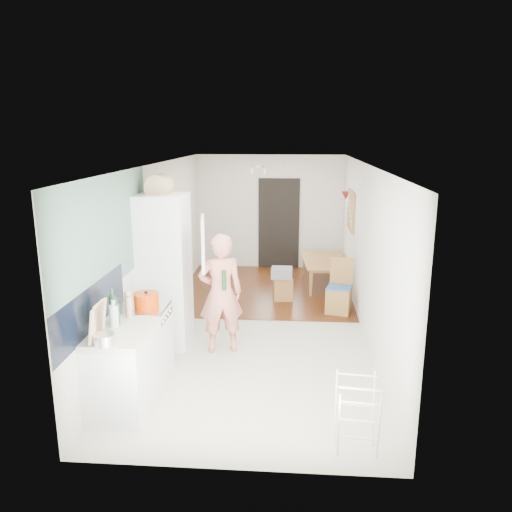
# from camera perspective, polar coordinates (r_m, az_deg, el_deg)

# --- Properties ---
(room_shell) EXTENTS (3.20, 7.00, 2.50)m
(room_shell) POSITION_cam_1_polar(r_m,az_deg,el_deg) (7.58, 0.35, 0.93)
(room_shell) COLOR beige
(room_shell) RESTS_ON ground
(floor) EXTENTS (3.20, 7.00, 0.01)m
(floor) POSITION_cam_1_polar(r_m,az_deg,el_deg) (7.95, 0.33, -7.88)
(floor) COLOR #BAB4A1
(floor) RESTS_ON ground
(wood_floor_overlay) EXTENTS (3.20, 3.30, 0.01)m
(wood_floor_overlay) POSITION_cam_1_polar(r_m,az_deg,el_deg) (9.69, 1.09, -3.80)
(wood_floor_overlay) COLOR #50290F
(wood_floor_overlay) RESTS_ON room_shell
(sage_wall_panel) EXTENTS (0.02, 3.00, 1.30)m
(sage_wall_panel) POSITION_cam_1_polar(r_m,az_deg,el_deg) (5.87, -16.74, 2.49)
(sage_wall_panel) COLOR slate
(sage_wall_panel) RESTS_ON room_shell
(tile_splashback) EXTENTS (0.02, 1.90, 0.50)m
(tile_splashback) POSITION_cam_1_polar(r_m,az_deg,el_deg) (5.55, -18.19, -5.75)
(tile_splashback) COLOR black
(tile_splashback) RESTS_ON room_shell
(doorway_recess) EXTENTS (0.90, 0.04, 2.00)m
(doorway_recess) POSITION_cam_1_polar(r_m,az_deg,el_deg) (11.03, 2.62, 3.69)
(doorway_recess) COLOR black
(doorway_recess) RESTS_ON room_shell
(base_cabinet) EXTENTS (0.60, 0.90, 0.86)m
(base_cabinet) POSITION_cam_1_polar(r_m,az_deg,el_deg) (5.73, -14.93, -12.71)
(base_cabinet) COLOR white
(base_cabinet) RESTS_ON room_shell
(worktop) EXTENTS (0.62, 0.92, 0.06)m
(worktop) POSITION_cam_1_polar(r_m,az_deg,el_deg) (5.54, -15.23, -8.44)
(worktop) COLOR beige
(worktop) RESTS_ON room_shell
(range_cooker) EXTENTS (0.60, 0.60, 0.88)m
(range_cooker) POSITION_cam_1_polar(r_m,az_deg,el_deg) (6.37, -12.74, -9.68)
(range_cooker) COLOR white
(range_cooker) RESTS_ON room_shell
(cooker_top) EXTENTS (0.60, 0.60, 0.04)m
(cooker_top) POSITION_cam_1_polar(r_m,az_deg,el_deg) (6.20, -12.96, -5.78)
(cooker_top) COLOR silver
(cooker_top) RESTS_ON room_shell
(fridge_housing) EXTENTS (0.66, 0.66, 2.15)m
(fridge_housing) POSITION_cam_1_polar(r_m,az_deg,el_deg) (7.08, -10.41, -1.71)
(fridge_housing) COLOR white
(fridge_housing) RESTS_ON room_shell
(fridge_door) EXTENTS (0.14, 0.56, 0.70)m
(fridge_door) POSITION_cam_1_polar(r_m,az_deg,el_deg) (6.55, -6.07, 1.46)
(fridge_door) COLOR white
(fridge_door) RESTS_ON room_shell
(fridge_interior) EXTENTS (0.02, 0.52, 0.66)m
(fridge_interior) POSITION_cam_1_polar(r_m,az_deg,el_deg) (6.89, -8.09, 2.03)
(fridge_interior) COLOR white
(fridge_interior) RESTS_ON room_shell
(pinboard) EXTENTS (0.03, 0.90, 0.70)m
(pinboard) POSITION_cam_1_polar(r_m,az_deg,el_deg) (9.44, 10.81, 5.11)
(pinboard) COLOR tan
(pinboard) RESTS_ON room_shell
(pinboard_frame) EXTENTS (0.00, 0.94, 0.74)m
(pinboard_frame) POSITION_cam_1_polar(r_m,az_deg,el_deg) (9.43, 10.72, 5.11)
(pinboard_frame) COLOR #986530
(pinboard_frame) RESTS_ON room_shell
(wall_sconce) EXTENTS (0.18, 0.18, 0.16)m
(wall_sconce) POSITION_cam_1_polar(r_m,az_deg,el_deg) (10.05, 10.23, 6.81)
(wall_sconce) COLOR maroon
(wall_sconce) RESTS_ON room_shell
(person) EXTENTS (0.82, 0.66, 1.97)m
(person) POSITION_cam_1_polar(r_m,az_deg,el_deg) (6.75, -4.07, -3.10)
(person) COLOR #D97F6B
(person) RESTS_ON floor
(dining_table) EXTENTS (0.80, 1.33, 0.45)m
(dining_table) POSITION_cam_1_polar(r_m,az_deg,el_deg) (9.94, 8.00, -2.16)
(dining_table) COLOR #986530
(dining_table) RESTS_ON floor
(dining_chair) EXTENTS (0.47, 0.47, 0.92)m
(dining_chair) POSITION_cam_1_polar(r_m,az_deg,el_deg) (8.43, 9.49, -3.48)
(dining_chair) COLOR #986530
(dining_chair) RESTS_ON floor
(stool) EXTENTS (0.37, 0.37, 0.44)m
(stool) POSITION_cam_1_polar(r_m,az_deg,el_deg) (9.05, 3.08, -3.69)
(stool) COLOR #986530
(stool) RESTS_ON floor
(grey_drape) EXTENTS (0.37, 0.37, 0.17)m
(grey_drape) POSITION_cam_1_polar(r_m,az_deg,el_deg) (8.92, 2.96, -1.92)
(grey_drape) COLOR gray
(grey_drape) RESTS_ON stool
(drying_rack) EXTENTS (0.41, 0.38, 0.74)m
(drying_rack) POSITION_cam_1_polar(r_m,az_deg,el_deg) (4.99, 11.43, -17.51)
(drying_rack) COLOR white
(drying_rack) RESTS_ON floor
(bread_bin) EXTENTS (0.39, 0.37, 0.19)m
(bread_bin) POSITION_cam_1_polar(r_m,az_deg,el_deg) (6.96, -11.00, 7.80)
(bread_bin) COLOR tan
(bread_bin) RESTS_ON fridge_housing
(red_casserole) EXTENTS (0.31, 0.31, 0.18)m
(red_casserole) POSITION_cam_1_polar(r_m,az_deg,el_deg) (6.11, -12.41, -4.96)
(red_casserole) COLOR #CF3702
(red_casserole) RESTS_ON cooker_top
(steel_pan) EXTENTS (0.24, 0.24, 0.11)m
(steel_pan) POSITION_cam_1_polar(r_m,az_deg,el_deg) (5.20, -16.96, -9.09)
(steel_pan) COLOR silver
(steel_pan) RESTS_ON worktop
(held_bottle) EXTENTS (0.06, 0.06, 0.27)m
(held_bottle) POSITION_cam_1_polar(r_m,az_deg,el_deg) (6.59, -3.65, -2.77)
(held_bottle) COLOR #1D4020
(held_bottle) RESTS_ON person
(bottle_a) EXTENTS (0.08, 0.08, 0.31)m
(bottle_a) POSITION_cam_1_polar(r_m,az_deg,el_deg) (5.71, -16.03, -5.85)
(bottle_a) COLOR #1D4020
(bottle_a) RESTS_ON worktop
(bottle_b) EXTENTS (0.06, 0.06, 0.26)m
(bottle_b) POSITION_cam_1_polar(r_m,az_deg,el_deg) (5.61, -15.61, -6.48)
(bottle_b) COLOR #1D4020
(bottle_b) RESTS_ON worktop
(bottle_c) EXTENTS (0.11, 0.11, 0.24)m
(bottle_c) POSITION_cam_1_polar(r_m,az_deg,el_deg) (5.60, -15.91, -6.62)
(bottle_c) COLOR silver
(bottle_c) RESTS_ON worktop
(pepper_mill_front) EXTENTS (0.06, 0.06, 0.20)m
(pepper_mill_front) POSITION_cam_1_polar(r_m,az_deg,el_deg) (6.00, -14.52, -5.35)
(pepper_mill_front) COLOR tan
(pepper_mill_front) RESTS_ON worktop
(pepper_mill_back) EXTENTS (0.08, 0.08, 0.25)m
(pepper_mill_back) POSITION_cam_1_polar(r_m,az_deg,el_deg) (5.82, -14.31, -5.68)
(pepper_mill_back) COLOR tan
(pepper_mill_back) RESTS_ON worktop
(chopping_boards) EXTENTS (0.04, 0.30, 0.40)m
(chopping_boards) POSITION_cam_1_polar(r_m,az_deg,el_deg) (5.26, -17.67, -7.16)
(chopping_boards) COLOR tan
(chopping_boards) RESTS_ON worktop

